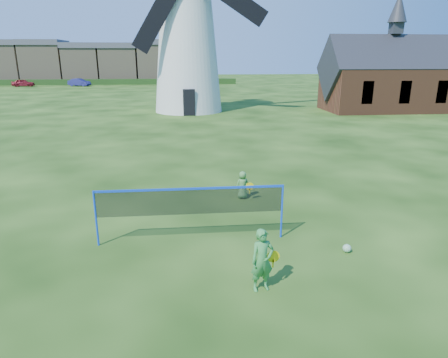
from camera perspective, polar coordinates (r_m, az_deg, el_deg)
ground at (r=11.39m, az=-0.76°, el=-8.00°), size 220.00×220.00×0.00m
windmill at (r=37.39m, az=-5.36°, el=19.60°), size 13.61×6.15×18.68m
chapel at (r=40.85m, az=22.85°, el=13.16°), size 12.22×5.93×10.33m
badminton_net at (r=10.59m, az=-4.84°, el=-3.37°), size 5.05×0.05×1.55m
player_girl at (r=8.62m, az=5.55°, el=-11.60°), size 0.71×0.45×1.41m
player_boy at (r=14.06m, az=2.72°, el=-0.86°), size 0.63×0.44×0.99m
play_ball at (r=10.86m, az=17.32°, el=-9.53°), size 0.22×0.22×0.22m
terraced_houses at (r=86.34m, az=-24.31°, el=15.11°), size 50.02×8.40×8.06m
hedge at (r=79.26m, az=-21.77°, el=12.85°), size 62.00×0.80×1.00m
car_left at (r=78.01m, az=-26.99°, el=12.26°), size 3.79×1.96×1.23m
car_right at (r=75.27m, az=-20.15°, el=12.96°), size 4.14×2.68×1.29m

